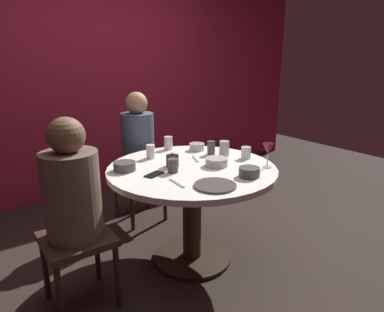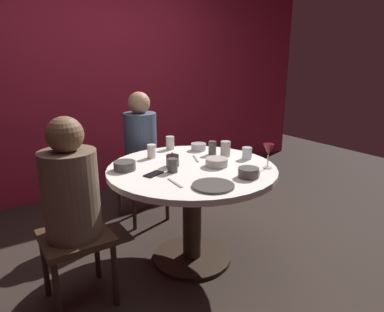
# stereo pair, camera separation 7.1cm
# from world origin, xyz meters

# --- Properties ---
(ground_plane) EXTENTS (8.00, 8.00, 0.00)m
(ground_plane) POSITION_xyz_m (0.00, 0.00, 0.00)
(ground_plane) COLOR #2D231E
(back_wall) EXTENTS (6.00, 0.10, 2.60)m
(back_wall) POSITION_xyz_m (0.00, 1.85, 1.30)
(back_wall) COLOR maroon
(back_wall) RESTS_ON ground
(dining_table) EXTENTS (1.21, 1.21, 0.75)m
(dining_table) POSITION_xyz_m (0.00, 0.00, 0.57)
(dining_table) COLOR white
(dining_table) RESTS_ON ground
(seated_diner_left) EXTENTS (0.40, 0.40, 1.19)m
(seated_diner_left) POSITION_xyz_m (-0.85, 0.00, 0.74)
(seated_diner_left) COLOR #3F2D1E
(seated_diner_left) RESTS_ON ground
(seated_diner_back) EXTENTS (0.40, 0.40, 1.21)m
(seated_diner_back) POSITION_xyz_m (0.00, 0.85, 0.74)
(seated_diner_back) COLOR #3F2D1E
(seated_diner_back) RESTS_ON ground
(candle_holder) EXTENTS (0.09, 0.09, 0.10)m
(candle_holder) POSITION_xyz_m (-0.11, 0.09, 0.79)
(candle_holder) COLOR black
(candle_holder) RESTS_ON dining_table
(wine_glass) EXTENTS (0.08, 0.08, 0.18)m
(wine_glass) POSITION_xyz_m (0.43, -0.32, 0.88)
(wine_glass) COLOR silver
(wine_glass) RESTS_ON dining_table
(dinner_plate) EXTENTS (0.26, 0.26, 0.01)m
(dinner_plate) POSITION_xyz_m (-0.11, -0.40, 0.76)
(dinner_plate) COLOR #4C4742
(dinner_plate) RESTS_ON dining_table
(cell_phone) EXTENTS (0.16, 0.12, 0.01)m
(cell_phone) POSITION_xyz_m (-0.31, -0.00, 0.75)
(cell_phone) COLOR black
(cell_phone) RESTS_ON dining_table
(bowl_serving_large) EXTENTS (0.13, 0.13, 0.06)m
(bowl_serving_large) POSITION_xyz_m (0.30, 0.35, 0.78)
(bowl_serving_large) COLOR #B7B7BC
(bowl_serving_large) RESTS_ON dining_table
(bowl_salad_center) EXTENTS (0.16, 0.16, 0.06)m
(bowl_salad_center) POSITION_xyz_m (0.16, -0.09, 0.78)
(bowl_salad_center) COLOR #B2ADA3
(bowl_salad_center) RESTS_ON dining_table
(bowl_small_white) EXTENTS (0.15, 0.15, 0.06)m
(bowl_small_white) POSITION_xyz_m (-0.43, 0.20, 0.78)
(bowl_small_white) COLOR #4C4742
(bowl_small_white) RESTS_ON dining_table
(bowl_sauce_side) EXTENTS (0.14, 0.14, 0.06)m
(bowl_sauce_side) POSITION_xyz_m (0.18, -0.39, 0.78)
(bowl_sauce_side) COLOR #4C4742
(bowl_sauce_side) RESTS_ON dining_table
(cup_near_candle) EXTENTS (0.07, 0.07, 0.11)m
(cup_near_candle) POSITION_xyz_m (-0.14, 0.36, 0.80)
(cup_near_candle) COLOR silver
(cup_near_candle) RESTS_ON dining_table
(cup_by_left_diner) EXTENTS (0.08, 0.08, 0.09)m
(cup_by_left_diner) POSITION_xyz_m (0.47, -0.07, 0.79)
(cup_by_left_diner) COLOR silver
(cup_by_left_diner) RESTS_ON dining_table
(cup_by_right_diner) EXTENTS (0.06, 0.06, 0.11)m
(cup_by_right_diner) POSITION_xyz_m (0.32, 0.18, 0.80)
(cup_by_right_diner) COLOR #4C4742
(cup_by_right_diner) RESTS_ON dining_table
(cup_center_front) EXTENTS (0.08, 0.08, 0.12)m
(cup_center_front) POSITION_xyz_m (0.37, 0.08, 0.81)
(cup_center_front) COLOR #B2ADA3
(cup_center_front) RESTS_ON dining_table
(cup_far_edge) EXTENTS (0.07, 0.07, 0.10)m
(cup_far_edge) POSITION_xyz_m (-0.18, -0.02, 0.80)
(cup_far_edge) COLOR #4C4742
(cup_far_edge) RESTS_ON dining_table
(cup_beside_wine) EXTENTS (0.07, 0.07, 0.11)m
(cup_beside_wine) POSITION_xyz_m (0.12, 0.51, 0.80)
(cup_beside_wine) COLOR beige
(cup_beside_wine) RESTS_ON dining_table
(fork_near_plate) EXTENTS (0.03, 0.18, 0.01)m
(fork_near_plate) POSITION_xyz_m (-0.27, -0.22, 0.75)
(fork_near_plate) COLOR #B7B7BC
(fork_near_plate) RESTS_ON dining_table
(knife_near_plate) EXTENTS (0.08, 0.17, 0.01)m
(knife_near_plate) POSITION_xyz_m (0.13, 0.15, 0.75)
(knife_near_plate) COLOR #B7B7BC
(knife_near_plate) RESTS_ON dining_table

